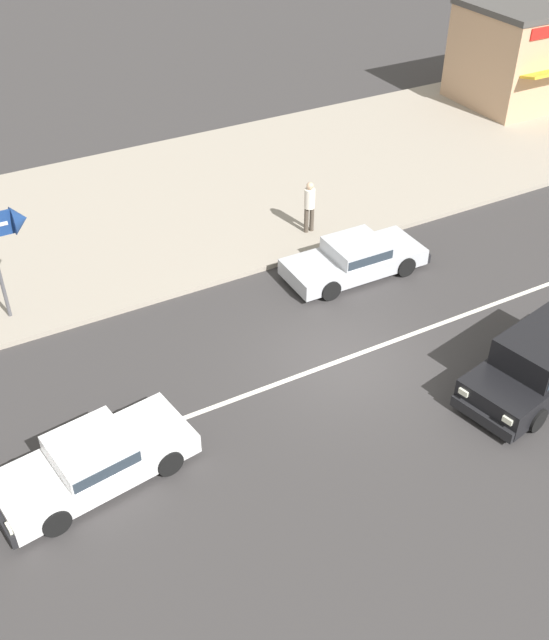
# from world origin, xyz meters

# --- Properties ---
(ground_plane) EXTENTS (160.00, 160.00, 0.00)m
(ground_plane) POSITION_xyz_m (0.00, 0.00, 0.00)
(ground_plane) COLOR #383535
(lane_centre_stripe) EXTENTS (50.40, 0.14, 0.01)m
(lane_centre_stripe) POSITION_xyz_m (0.00, 0.00, 0.00)
(lane_centre_stripe) COLOR silver
(lane_centre_stripe) RESTS_ON ground
(kerb_strip) EXTENTS (68.00, 10.00, 0.15)m
(kerb_strip) POSITION_xyz_m (0.00, 9.57, 0.07)
(kerb_strip) COLOR #9E9384
(kerb_strip) RESTS_ON ground
(minivan_black_1) EXTENTS (4.91, 2.62, 1.56)m
(minivan_black_1) POSITION_xyz_m (3.79, -3.03, 0.84)
(minivan_black_1) COLOR black
(minivan_black_1) RESTS_ON ground
(sedan_silver_2) EXTENTS (4.29, 1.85, 1.06)m
(sedan_silver_2) POSITION_xyz_m (2.46, 3.21, 0.53)
(sedan_silver_2) COLOR #B7BABF
(sedan_silver_2) RESTS_ON ground
(sedan_white_5) EXTENTS (4.43, 2.30, 1.06)m
(sedan_white_5) POSITION_xyz_m (-6.71, -0.75, 0.53)
(sedan_white_5) COLOR white
(sedan_white_5) RESTS_ON ground
(arrow_signboard) EXTENTS (1.60, 0.73, 3.13)m
(arrow_signboard) POSITION_xyz_m (-6.42, 5.71, 2.77)
(arrow_signboard) COLOR #4C4C51
(arrow_signboard) RESTS_ON kerb_strip
(pedestrian_mid_kerb) EXTENTS (0.34, 0.34, 1.70)m
(pedestrian_mid_kerb) POSITION_xyz_m (2.40, 5.75, 1.14)
(pedestrian_mid_kerb) COLOR #4C4238
(pedestrian_mid_kerb) RESTS_ON kerb_strip
(shopfront_corner_warung) EXTENTS (6.12, 5.03, 4.11)m
(shopfront_corner_warung) POSITION_xyz_m (16.80, 11.27, 2.21)
(shopfront_corner_warung) COLOR tan
(shopfront_corner_warung) RESTS_ON kerb_strip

